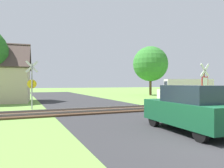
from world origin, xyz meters
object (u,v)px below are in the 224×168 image
Objects in this scene: crossing_sign_far at (32,82)px; tree_far at (150,64)px; stop_sign_near at (204,84)px; mail_truck at (186,90)px; parked_car at (190,109)px.

crossing_sign_far is 21.72m from tree_far.
stop_sign_near is at bearing -26.70° from crossing_sign_far.
tree_far reaches higher than mail_truck.
tree_far is 25.75m from parked_car.
stop_sign_near is at bearing 40.95° from parked_car.
mail_truck is at bearing -107.51° from tree_far.
tree_far is (17.76, 12.16, 2.88)m from crossing_sign_far.
mail_truck is at bearing -131.85° from stop_sign_near.
crossing_sign_far is 0.46× the size of tree_far.
tree_far is 1.44× the size of mail_truck.
tree_far reaches higher than stop_sign_near.
stop_sign_near reaches higher than parked_car.
parked_car is (-12.58, -22.12, -3.94)m from tree_far.
mail_truck is at bearing 5.59° from crossing_sign_far.
parked_car is (5.18, -9.96, -1.06)m from crossing_sign_far.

